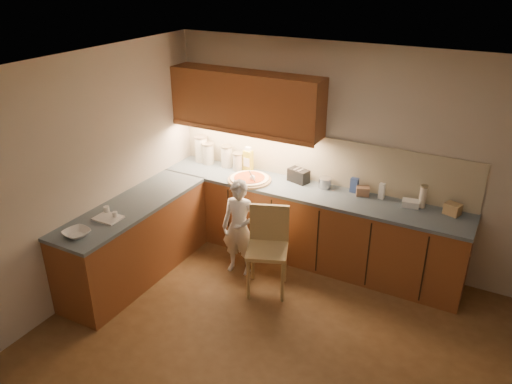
% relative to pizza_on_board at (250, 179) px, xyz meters
% --- Properties ---
extents(room, '(4.54, 4.50, 2.62)m').
position_rel_pizza_on_board_xyz_m(room, '(1.10, -1.60, 0.73)').
color(room, brown).
rests_on(room, ground).
extents(l_counter, '(3.77, 2.62, 0.92)m').
position_rel_pizza_on_board_xyz_m(l_counter, '(0.18, -0.35, -0.48)').
color(l_counter, brown).
rests_on(l_counter, ground).
extents(backsplash, '(3.75, 0.02, 0.58)m').
position_rel_pizza_on_board_xyz_m(backsplash, '(0.73, 0.39, 0.27)').
color(backsplash, '#C0B695').
rests_on(backsplash, l_counter).
extents(upper_cabinets, '(1.95, 0.36, 0.73)m').
position_rel_pizza_on_board_xyz_m(upper_cabinets, '(-0.17, 0.23, 0.90)').
color(upper_cabinets, brown).
rests_on(upper_cabinets, ground).
extents(pizza_on_board, '(0.54, 0.54, 0.22)m').
position_rel_pizza_on_board_xyz_m(pizza_on_board, '(0.00, 0.00, 0.00)').
color(pizza_on_board, tan).
rests_on(pizza_on_board, l_counter).
extents(child, '(0.46, 0.33, 1.17)m').
position_rel_pizza_on_board_xyz_m(child, '(0.18, -0.57, -0.36)').
color(child, white).
rests_on(child, ground).
extents(wooden_chair, '(0.57, 0.57, 0.97)m').
position_rel_pizza_on_board_xyz_m(wooden_chair, '(0.61, -0.68, -0.38)').
color(wooden_chair, tan).
rests_on(wooden_chair, ground).
extents(mixing_bowl, '(0.29, 0.29, 0.06)m').
position_rel_pizza_on_board_xyz_m(mixing_bowl, '(-0.85, -1.99, 0.01)').
color(mixing_bowl, white).
rests_on(mixing_bowl, l_counter).
extents(canister_a, '(0.18, 0.18, 0.35)m').
position_rel_pizza_on_board_xyz_m(canister_a, '(-0.89, 0.27, 0.15)').
color(canister_a, silver).
rests_on(canister_a, l_counter).
extents(canister_b, '(0.16, 0.16, 0.29)m').
position_rel_pizza_on_board_xyz_m(canister_b, '(-0.76, 0.24, 0.12)').
color(canister_b, beige).
rests_on(canister_b, l_counter).
extents(canister_c, '(0.15, 0.15, 0.29)m').
position_rel_pizza_on_board_xyz_m(canister_c, '(-0.49, 0.27, 0.12)').
color(canister_c, silver).
rests_on(canister_c, l_counter).
extents(canister_d, '(0.15, 0.15, 0.24)m').
position_rel_pizza_on_board_xyz_m(canister_d, '(-0.30, 0.24, 0.10)').
color(canister_d, beige).
rests_on(canister_d, l_counter).
extents(oil_jug, '(0.12, 0.09, 0.34)m').
position_rel_pizza_on_board_xyz_m(oil_jug, '(-0.16, 0.25, 0.13)').
color(oil_jug, '#AFA723').
rests_on(oil_jug, l_counter).
extents(toaster, '(0.28, 0.21, 0.17)m').
position_rel_pizza_on_board_xyz_m(toaster, '(0.54, 0.26, 0.06)').
color(toaster, black).
rests_on(toaster, l_counter).
extents(steel_pot, '(0.16, 0.16, 0.12)m').
position_rel_pizza_on_board_xyz_m(steel_pot, '(0.89, 0.26, 0.04)').
color(steel_pot, '#A9AAAE').
rests_on(steel_pot, l_counter).
extents(blue_box, '(0.09, 0.07, 0.18)m').
position_rel_pizza_on_board_xyz_m(blue_box, '(1.23, 0.30, 0.06)').
color(blue_box, '#2F488D').
rests_on(blue_box, l_counter).
extents(card_box_a, '(0.17, 0.15, 0.10)m').
position_rel_pizza_on_board_xyz_m(card_box_a, '(1.35, 0.26, 0.03)').
color(card_box_a, tan).
rests_on(card_box_a, l_counter).
extents(white_bottle, '(0.06, 0.06, 0.18)m').
position_rel_pizza_on_board_xyz_m(white_bottle, '(1.56, 0.28, 0.07)').
color(white_bottle, white).
rests_on(white_bottle, l_counter).
extents(flat_pack, '(0.20, 0.16, 0.07)m').
position_rel_pizza_on_board_xyz_m(flat_pack, '(1.90, 0.23, 0.01)').
color(flat_pack, white).
rests_on(flat_pack, l_counter).
extents(tall_jar, '(0.08, 0.08, 0.26)m').
position_rel_pizza_on_board_xyz_m(tall_jar, '(2.01, 0.28, 0.11)').
color(tall_jar, white).
rests_on(tall_jar, l_counter).
extents(card_box_b, '(0.19, 0.17, 0.12)m').
position_rel_pizza_on_board_xyz_m(card_box_b, '(2.34, 0.26, 0.04)').
color(card_box_b, tan).
rests_on(card_box_b, l_counter).
extents(dough_cloth, '(0.28, 0.22, 0.02)m').
position_rel_pizza_on_board_xyz_m(dough_cloth, '(-0.83, -1.58, -0.01)').
color(dough_cloth, silver).
rests_on(dough_cloth, l_counter).
extents(spice_jar_a, '(0.07, 0.07, 0.08)m').
position_rel_pizza_on_board_xyz_m(spice_jar_a, '(-0.93, -1.49, 0.02)').
color(spice_jar_a, silver).
rests_on(spice_jar_a, l_counter).
extents(spice_jar_b, '(0.07, 0.07, 0.07)m').
position_rel_pizza_on_board_xyz_m(spice_jar_b, '(-0.77, -1.53, 0.01)').
color(spice_jar_b, white).
rests_on(spice_jar_b, l_counter).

